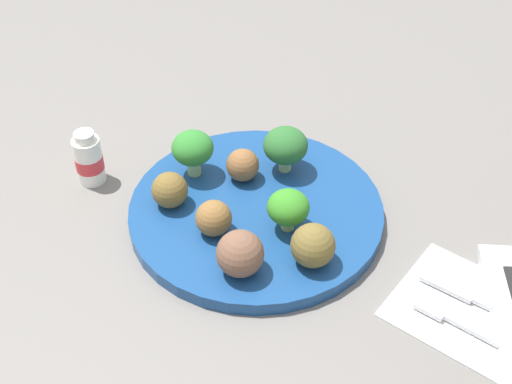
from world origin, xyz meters
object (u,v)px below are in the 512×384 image
Objects in this scene: broccoli_floret_center at (286,146)px; knife at (484,302)px; fork at (468,325)px; yogurt_bottle at (89,159)px; plate at (256,211)px; meatball_front_left at (240,254)px; meatball_center at (170,190)px; meatball_near_rim at (243,165)px; meatball_far_rim at (313,245)px; broccoli_floret_far_rim at (288,208)px; broccoli_floret_back_right at (193,149)px; meatball_back_left at (214,218)px; napkin at (483,320)px.

knife is at bearing 167.84° from broccoli_floret_center.
fork is 1.78× the size of yogurt_bottle.
fork is (-0.25, 0.02, -0.00)m from plate.
meatball_front_left is (-0.04, 0.09, 0.03)m from plate.
meatball_center is 0.84× the size of meatball_front_left.
meatball_far_rim is (-0.13, 0.07, 0.00)m from meatball_near_rim.
broccoli_floret_far_rim is 0.14m from broccoli_floret_back_right.
meatball_near_rim is 0.09m from meatball_back_left.
meatball_far_rim reaches higher than fork.
broccoli_floret_center is at bearing -56.66° from broccoli_floret_far_rim.
meatball_near_rim is 0.30m from knife.
knife is (-0.27, -0.07, -0.03)m from meatball_back_left.
broccoli_floret_back_right is 0.35m from knife.
fork is 0.04m from knife.
broccoli_floret_far_rim reaches higher than meatball_near_rim.
meatball_far_rim is 0.31× the size of knife.
broccoli_floret_back_right is at bearing 24.81° from meatball_near_rim.
meatball_near_rim is (0.09, -0.04, -0.01)m from broccoli_floret_far_rim.
broccoli_floret_back_right is at bearing -7.34° from broccoli_floret_far_rim.
meatball_center is at bearing -177.60° from yogurt_bottle.
broccoli_floret_back_right is at bearing -149.96° from yogurt_bottle.
broccoli_floret_far_rim is at bearing 1.85° from napkin.
meatball_front_left is (-0.12, 0.04, 0.00)m from meatball_center.
plate is 5.06× the size of broccoli_floret_center.
meatball_front_left is 0.24m from knife.
broccoli_floret_center is (0.05, -0.08, 0.01)m from broccoli_floret_far_rim.
fork is at bearing 175.27° from plate.
meatball_near_rim is at bearing -56.62° from meatball_front_left.
broccoli_floret_back_right is 0.82× the size of yogurt_bottle.
plate is 0.10m from meatball_center.
meatball_front_left is 0.33× the size of knife.
plate is at bearing -164.69° from yogurt_bottle.
yogurt_bottle is at bearing 3.08° from meatball_far_rim.
meatball_front_left is 0.39× the size of fork.
meatball_near_rim is 0.26× the size of knife.
yogurt_bottle is at bearing 30.04° from broccoli_floret_back_right.
knife is (-0.26, 0.06, -0.04)m from broccoli_floret_center.
meatball_far_rim is at bearing -169.59° from meatball_back_left.
meatball_far_rim reaches higher than meatball_center.
meatball_center is at bearing 62.89° from meatball_near_rim.
meatball_front_left is (-0.08, 0.12, 0.00)m from meatball_near_rim.
meatball_front_left is at bearing 43.16° from meatball_far_rim.
meatball_center is 0.13m from meatball_front_left.
broccoli_floret_back_right is at bearing 37.38° from broccoli_floret_center.
meatball_center is at bearing 3.54° from meatball_far_rim.
napkin is 0.46m from yogurt_bottle.
fork is 0.45m from yogurt_bottle.
broccoli_floret_back_right reaches higher than meatball_front_left.
meatball_back_left is at bearing 76.00° from plate.
plate is 0.07m from meatball_back_left.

